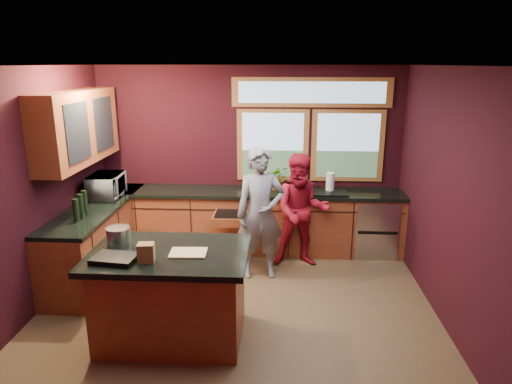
# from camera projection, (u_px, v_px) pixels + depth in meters

# --- Properties ---
(floor) EXTENTS (4.50, 4.50, 0.00)m
(floor) POSITION_uv_depth(u_px,v_px,m) (238.00, 307.00, 5.29)
(floor) COLOR brown
(floor) RESTS_ON ground
(room_shell) EXTENTS (4.52, 4.02, 2.71)m
(room_shell) POSITION_uv_depth(u_px,v_px,m) (186.00, 148.00, 5.14)
(room_shell) COLOR black
(room_shell) RESTS_ON ground
(back_counter) EXTENTS (4.50, 0.64, 0.93)m
(back_counter) POSITION_uv_depth(u_px,v_px,m) (261.00, 221.00, 6.78)
(back_counter) COLOR maroon
(back_counter) RESTS_ON floor
(left_counter) EXTENTS (0.64, 2.30, 0.93)m
(left_counter) POSITION_uv_depth(u_px,v_px,m) (98.00, 239.00, 6.08)
(left_counter) COLOR maroon
(left_counter) RESTS_ON floor
(island) EXTENTS (1.55, 1.05, 0.95)m
(island) POSITION_uv_depth(u_px,v_px,m) (172.00, 294.00, 4.60)
(island) COLOR maroon
(island) RESTS_ON floor
(person_grey) EXTENTS (0.69, 0.51, 1.72)m
(person_grey) POSITION_uv_depth(u_px,v_px,m) (260.00, 214.00, 5.85)
(person_grey) COLOR slate
(person_grey) RESTS_ON floor
(person_red) EXTENTS (0.79, 0.63, 1.57)m
(person_red) POSITION_uv_depth(u_px,v_px,m) (301.00, 211.00, 6.19)
(person_red) COLOR maroon
(person_red) RESTS_ON floor
(microwave) EXTENTS (0.43, 0.61, 0.32)m
(microwave) POSITION_uv_depth(u_px,v_px,m) (107.00, 186.00, 6.28)
(microwave) COLOR #999999
(microwave) RESTS_ON left_counter
(potted_plant) EXTENTS (0.33, 0.28, 0.36)m
(potted_plant) POSITION_uv_depth(u_px,v_px,m) (278.00, 178.00, 6.64)
(potted_plant) COLOR #999999
(potted_plant) RESTS_ON back_counter
(paper_towel) EXTENTS (0.12, 0.12, 0.28)m
(paper_towel) POSITION_uv_depth(u_px,v_px,m) (330.00, 182.00, 6.56)
(paper_towel) COLOR white
(paper_towel) RESTS_ON back_counter
(cutting_board) EXTENTS (0.36, 0.27, 0.02)m
(cutting_board) POSITION_uv_depth(u_px,v_px,m) (188.00, 253.00, 4.41)
(cutting_board) COLOR tan
(cutting_board) RESTS_ON island
(stock_pot) EXTENTS (0.24, 0.24, 0.18)m
(stock_pot) POSITION_uv_depth(u_px,v_px,m) (119.00, 236.00, 4.62)
(stock_pot) COLOR silver
(stock_pot) RESTS_ON island
(paper_bag) EXTENTS (0.16, 0.14, 0.18)m
(paper_bag) POSITION_uv_depth(u_px,v_px,m) (146.00, 253.00, 4.21)
(paper_bag) COLOR brown
(paper_bag) RESTS_ON island
(black_tray) EXTENTS (0.43, 0.32, 0.05)m
(black_tray) POSITION_uv_depth(u_px,v_px,m) (115.00, 259.00, 4.25)
(black_tray) COLOR black
(black_tray) RESTS_ON island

